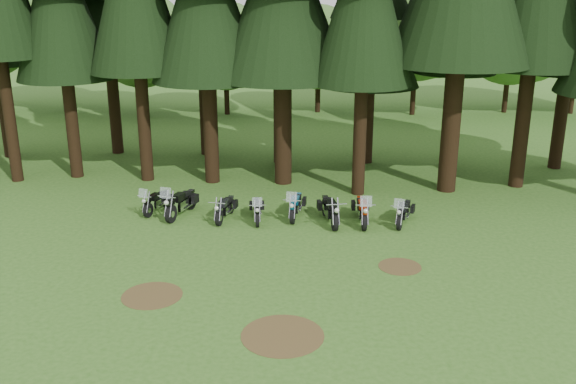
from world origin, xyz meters
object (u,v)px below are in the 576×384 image
at_px(motorcycle_0, 157,202).
at_px(motorcycle_7, 404,213).
at_px(motorcycle_1, 181,204).
at_px(motorcycle_4, 296,206).
at_px(motorcycle_5, 330,211).
at_px(motorcycle_3, 257,210).
at_px(motorcycle_6, 362,211).
at_px(motorcycle_2, 225,209).

distance_m(motorcycle_0, motorcycle_7, 9.75).
bearing_deg(motorcycle_1, motorcycle_4, 17.32).
height_order(motorcycle_1, motorcycle_5, motorcycle_1).
relative_size(motorcycle_1, motorcycle_5, 1.03).
distance_m(motorcycle_3, motorcycle_6, 4.03).
bearing_deg(motorcycle_4, motorcycle_5, -16.06).
bearing_deg(motorcycle_2, motorcycle_3, 5.67).
height_order(motorcycle_0, motorcycle_2, motorcycle_0).
bearing_deg(motorcycle_3, motorcycle_4, 10.71).
relative_size(motorcycle_3, motorcycle_5, 0.86).
relative_size(motorcycle_6, motorcycle_7, 1.13).
bearing_deg(motorcycle_4, motorcycle_0, -176.64).
relative_size(motorcycle_0, motorcycle_5, 0.85).
distance_m(motorcycle_2, motorcycle_4, 2.76).
height_order(motorcycle_2, motorcycle_7, motorcycle_7).
bearing_deg(motorcycle_0, motorcycle_4, 13.42).
height_order(motorcycle_2, motorcycle_3, motorcycle_3).
bearing_deg(motorcycle_5, motorcycle_0, 160.84).
distance_m(motorcycle_0, motorcycle_6, 8.18).
bearing_deg(motorcycle_4, motorcycle_7, -0.30).
distance_m(motorcycle_1, motorcycle_6, 7.08).
relative_size(motorcycle_0, motorcycle_4, 0.91).
xyz_separation_m(motorcycle_0, motorcycle_4, (5.59, -0.25, 0.04)).
xyz_separation_m(motorcycle_3, motorcycle_5, (2.81, -0.06, 0.07)).
height_order(motorcycle_5, motorcycle_7, motorcycle_7).
bearing_deg(motorcycle_2, motorcycle_1, -178.86).
bearing_deg(motorcycle_4, motorcycle_1, -172.32).
bearing_deg(motorcycle_1, motorcycle_3, 9.18).
relative_size(motorcycle_4, motorcycle_6, 0.94).
relative_size(motorcycle_2, motorcycle_6, 0.88).
distance_m(motorcycle_4, motorcycle_5, 1.44).
distance_m(motorcycle_1, motorcycle_7, 8.66).
relative_size(motorcycle_1, motorcycle_6, 1.03).
distance_m(motorcycle_5, motorcycle_7, 2.81).
height_order(motorcycle_3, motorcycle_7, motorcycle_7).
bearing_deg(motorcycle_7, motorcycle_5, -160.59).
relative_size(motorcycle_0, motorcycle_6, 0.85).
height_order(motorcycle_3, motorcycle_5, motorcycle_3).
bearing_deg(motorcycle_1, motorcycle_7, 13.49).
height_order(motorcycle_2, motorcycle_5, motorcycle_5).
bearing_deg(motorcycle_6, motorcycle_4, 165.58).
xyz_separation_m(motorcycle_0, motorcycle_7, (9.73, -0.71, 0.02)).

